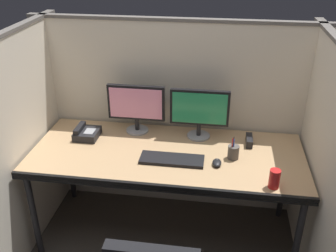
{
  "coord_description": "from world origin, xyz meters",
  "views": [
    {
      "loc": [
        0.34,
        -1.96,
        2.13
      ],
      "look_at": [
        0.0,
        0.35,
        0.92
      ],
      "focal_mm": 40.9,
      "sensor_mm": 36.0,
      "label": 1
    }
  ],
  "objects_px": {
    "monitor_left": "(136,106)",
    "pen_cup": "(233,152)",
    "monitor_right": "(199,111)",
    "red_stapler": "(249,140)",
    "desk_phone": "(86,133)",
    "desk": "(167,159)",
    "soda_can": "(274,179)",
    "computer_mouse": "(217,163)",
    "keyboard_main": "(172,159)"
  },
  "relations": [
    {
      "from": "desk",
      "to": "monitor_right",
      "type": "distance_m",
      "value": 0.43
    },
    {
      "from": "computer_mouse",
      "to": "soda_can",
      "type": "bearing_deg",
      "value": -29.61
    },
    {
      "from": "monitor_left",
      "to": "soda_can",
      "type": "height_order",
      "value": "monitor_left"
    },
    {
      "from": "desk",
      "to": "soda_can",
      "type": "relative_size",
      "value": 15.57
    },
    {
      "from": "red_stapler",
      "to": "pen_cup",
      "type": "xyz_separation_m",
      "value": [
        -0.12,
        -0.22,
        0.02
      ]
    },
    {
      "from": "monitor_right",
      "to": "keyboard_main",
      "type": "height_order",
      "value": "monitor_right"
    },
    {
      "from": "computer_mouse",
      "to": "pen_cup",
      "type": "relative_size",
      "value": 0.58
    },
    {
      "from": "desk",
      "to": "computer_mouse",
      "type": "height_order",
      "value": "computer_mouse"
    },
    {
      "from": "monitor_left",
      "to": "keyboard_main",
      "type": "relative_size",
      "value": 1.0
    },
    {
      "from": "keyboard_main",
      "to": "computer_mouse",
      "type": "bearing_deg",
      "value": -1.35
    },
    {
      "from": "desk_phone",
      "to": "soda_can",
      "type": "relative_size",
      "value": 1.56
    },
    {
      "from": "monitor_right",
      "to": "pen_cup",
      "type": "bearing_deg",
      "value": -46.68
    },
    {
      "from": "monitor_left",
      "to": "pen_cup",
      "type": "xyz_separation_m",
      "value": [
        0.73,
        -0.29,
        -0.17
      ]
    },
    {
      "from": "computer_mouse",
      "to": "soda_can",
      "type": "relative_size",
      "value": 0.79
    },
    {
      "from": "pen_cup",
      "to": "soda_can",
      "type": "relative_size",
      "value": 1.35
    },
    {
      "from": "monitor_right",
      "to": "desk_phone",
      "type": "bearing_deg",
      "value": -171.17
    },
    {
      "from": "desk",
      "to": "red_stapler",
      "type": "distance_m",
      "value": 0.61
    },
    {
      "from": "monitor_left",
      "to": "red_stapler",
      "type": "bearing_deg",
      "value": -5.07
    },
    {
      "from": "monitor_left",
      "to": "desk_phone",
      "type": "height_order",
      "value": "monitor_left"
    },
    {
      "from": "computer_mouse",
      "to": "keyboard_main",
      "type": "bearing_deg",
      "value": 178.65
    },
    {
      "from": "monitor_right",
      "to": "red_stapler",
      "type": "bearing_deg",
      "value": -8.47
    },
    {
      "from": "monitor_right",
      "to": "computer_mouse",
      "type": "height_order",
      "value": "monitor_right"
    },
    {
      "from": "monitor_left",
      "to": "monitor_right",
      "type": "xyz_separation_m",
      "value": [
        0.47,
        -0.02,
        0.0
      ]
    },
    {
      "from": "monitor_right",
      "to": "desk_phone",
      "type": "xyz_separation_m",
      "value": [
        -0.83,
        -0.13,
        -0.18
      ]
    },
    {
      "from": "monitor_right",
      "to": "computer_mouse",
      "type": "relative_size",
      "value": 4.48
    },
    {
      "from": "red_stapler",
      "to": "desk",
      "type": "bearing_deg",
      "value": -159.51
    },
    {
      "from": "computer_mouse",
      "to": "desk_phone",
      "type": "relative_size",
      "value": 0.51
    },
    {
      "from": "desk",
      "to": "monitor_right",
      "type": "relative_size",
      "value": 4.42
    },
    {
      "from": "desk",
      "to": "monitor_right",
      "type": "bearing_deg",
      "value": 53.23
    },
    {
      "from": "monitor_right",
      "to": "pen_cup",
      "type": "relative_size",
      "value": 2.61
    },
    {
      "from": "computer_mouse",
      "to": "red_stapler",
      "type": "distance_m",
      "value": 0.39
    },
    {
      "from": "pen_cup",
      "to": "computer_mouse",
      "type": "bearing_deg",
      "value": -136.47
    },
    {
      "from": "monitor_right",
      "to": "computer_mouse",
      "type": "xyz_separation_m",
      "value": [
        0.15,
        -0.37,
        -0.2
      ]
    },
    {
      "from": "monitor_right",
      "to": "soda_can",
      "type": "height_order",
      "value": "monitor_right"
    },
    {
      "from": "red_stapler",
      "to": "pen_cup",
      "type": "distance_m",
      "value": 0.25
    },
    {
      "from": "pen_cup",
      "to": "keyboard_main",
      "type": "bearing_deg",
      "value": -167.1
    },
    {
      "from": "desk",
      "to": "soda_can",
      "type": "distance_m",
      "value": 0.76
    },
    {
      "from": "pen_cup",
      "to": "desk_phone",
      "type": "bearing_deg",
      "value": 172.55
    },
    {
      "from": "monitor_left",
      "to": "computer_mouse",
      "type": "bearing_deg",
      "value": -32.05
    },
    {
      "from": "computer_mouse",
      "to": "pen_cup",
      "type": "bearing_deg",
      "value": 43.53
    },
    {
      "from": "monitor_right",
      "to": "desk_phone",
      "type": "distance_m",
      "value": 0.86
    },
    {
      "from": "monitor_left",
      "to": "computer_mouse",
      "type": "distance_m",
      "value": 0.76
    },
    {
      "from": "desk",
      "to": "red_stapler",
      "type": "relative_size",
      "value": 12.67
    },
    {
      "from": "soda_can",
      "to": "pen_cup",
      "type": "bearing_deg",
      "value": 129.0
    },
    {
      "from": "desk_phone",
      "to": "monitor_right",
      "type": "bearing_deg",
      "value": 8.83
    },
    {
      "from": "computer_mouse",
      "to": "red_stapler",
      "type": "relative_size",
      "value": 0.64
    },
    {
      "from": "desk",
      "to": "soda_can",
      "type": "height_order",
      "value": "soda_can"
    },
    {
      "from": "desk",
      "to": "keyboard_main",
      "type": "xyz_separation_m",
      "value": [
        0.05,
        -0.09,
        0.06
      ]
    },
    {
      "from": "red_stapler",
      "to": "pen_cup",
      "type": "height_order",
      "value": "pen_cup"
    },
    {
      "from": "monitor_right",
      "to": "pen_cup",
      "type": "distance_m",
      "value": 0.41
    }
  ]
}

